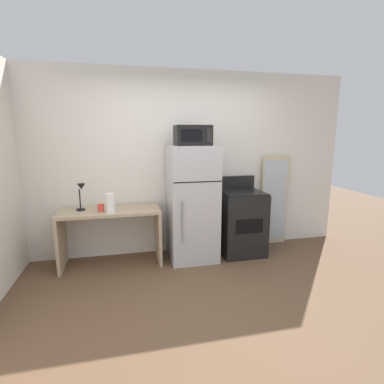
{
  "coord_description": "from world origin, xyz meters",
  "views": [
    {
      "loc": [
        -0.82,
        -2.5,
        1.72
      ],
      "look_at": [
        0.01,
        1.1,
        0.99
      ],
      "focal_mm": 27.46,
      "sensor_mm": 36.0,
      "label": 1
    }
  ],
  "objects_px": {
    "desk_lamp": "(81,192)",
    "paper_towel_roll": "(110,203)",
    "oven_range": "(241,222)",
    "coffee_mug": "(101,208)",
    "microwave": "(193,135)",
    "leaning_mirror": "(274,200)",
    "desk": "(111,225)",
    "refrigerator": "(192,203)"
  },
  "relations": [
    {
      "from": "coffee_mug",
      "to": "oven_range",
      "type": "xyz_separation_m",
      "value": [
        1.93,
        0.03,
        -0.33
      ]
    },
    {
      "from": "desk_lamp",
      "to": "leaning_mirror",
      "type": "distance_m",
      "value": 2.85
    },
    {
      "from": "desk_lamp",
      "to": "coffee_mug",
      "type": "height_order",
      "value": "desk_lamp"
    },
    {
      "from": "oven_range",
      "to": "paper_towel_roll",
      "type": "bearing_deg",
      "value": -176.51
    },
    {
      "from": "desk",
      "to": "microwave",
      "type": "distance_m",
      "value": 1.61
    },
    {
      "from": "desk",
      "to": "microwave",
      "type": "height_order",
      "value": "microwave"
    },
    {
      "from": "paper_towel_roll",
      "to": "desk_lamp",
      "type": "bearing_deg",
      "value": 154.52
    },
    {
      "from": "desk",
      "to": "desk_lamp",
      "type": "relative_size",
      "value": 3.67
    },
    {
      "from": "coffee_mug",
      "to": "oven_range",
      "type": "height_order",
      "value": "oven_range"
    },
    {
      "from": "desk",
      "to": "oven_range",
      "type": "bearing_deg",
      "value": -0.94
    },
    {
      "from": "paper_towel_roll",
      "to": "microwave",
      "type": "xyz_separation_m",
      "value": [
        1.08,
        0.07,
        0.83
      ]
    },
    {
      "from": "microwave",
      "to": "desk_lamp",
      "type": "bearing_deg",
      "value": 176.01
    },
    {
      "from": "coffee_mug",
      "to": "leaning_mirror",
      "type": "bearing_deg",
      "value": 6.38
    },
    {
      "from": "coffee_mug",
      "to": "refrigerator",
      "type": "bearing_deg",
      "value": 0.82
    },
    {
      "from": "coffee_mug",
      "to": "microwave",
      "type": "relative_size",
      "value": 0.21
    },
    {
      "from": "desk_lamp",
      "to": "desk",
      "type": "bearing_deg",
      "value": -5.44
    },
    {
      "from": "leaning_mirror",
      "to": "paper_towel_roll",
      "type": "bearing_deg",
      "value": -171.57
    },
    {
      "from": "desk",
      "to": "coffee_mug",
      "type": "bearing_deg",
      "value": -148.53
    },
    {
      "from": "paper_towel_roll",
      "to": "refrigerator",
      "type": "distance_m",
      "value": 1.09
    },
    {
      "from": "leaning_mirror",
      "to": "oven_range",
      "type": "bearing_deg",
      "value": -158.75
    },
    {
      "from": "desk_lamp",
      "to": "microwave",
      "type": "xyz_separation_m",
      "value": [
        1.44,
        -0.1,
        0.71
      ]
    },
    {
      "from": "oven_range",
      "to": "coffee_mug",
      "type": "bearing_deg",
      "value": -179.0
    },
    {
      "from": "microwave",
      "to": "leaning_mirror",
      "type": "height_order",
      "value": "microwave"
    },
    {
      "from": "paper_towel_roll",
      "to": "leaning_mirror",
      "type": "xyz_separation_m",
      "value": [
        2.46,
        0.37,
        -0.17
      ]
    },
    {
      "from": "paper_towel_roll",
      "to": "leaning_mirror",
      "type": "distance_m",
      "value": 2.5
    },
    {
      "from": "desk",
      "to": "coffee_mug",
      "type": "height_order",
      "value": "coffee_mug"
    },
    {
      "from": "desk_lamp",
      "to": "paper_towel_roll",
      "type": "relative_size",
      "value": 1.47
    },
    {
      "from": "desk_lamp",
      "to": "coffee_mug",
      "type": "bearing_deg",
      "value": -21.91
    },
    {
      "from": "leaning_mirror",
      "to": "coffee_mug",
      "type": "bearing_deg",
      "value": -173.62
    },
    {
      "from": "coffee_mug",
      "to": "paper_towel_roll",
      "type": "distance_m",
      "value": 0.16
    },
    {
      "from": "paper_towel_roll",
      "to": "oven_range",
      "type": "relative_size",
      "value": 0.22
    },
    {
      "from": "coffee_mug",
      "to": "refrigerator",
      "type": "xyz_separation_m",
      "value": [
        1.2,
        0.02,
        -0.01
      ]
    },
    {
      "from": "coffee_mug",
      "to": "leaning_mirror",
      "type": "height_order",
      "value": "leaning_mirror"
    },
    {
      "from": "desk_lamp",
      "to": "oven_range",
      "type": "relative_size",
      "value": 0.32
    },
    {
      "from": "desk_lamp",
      "to": "leaning_mirror",
      "type": "bearing_deg",
      "value": 3.9
    },
    {
      "from": "paper_towel_roll",
      "to": "refrigerator",
      "type": "relative_size",
      "value": 0.15
    },
    {
      "from": "paper_towel_roll",
      "to": "oven_range",
      "type": "distance_m",
      "value": 1.85
    },
    {
      "from": "desk_lamp",
      "to": "paper_towel_roll",
      "type": "bearing_deg",
      "value": -25.48
    },
    {
      "from": "coffee_mug",
      "to": "paper_towel_roll",
      "type": "xyz_separation_m",
      "value": [
        0.12,
        -0.08,
        0.07
      ]
    },
    {
      "from": "desk",
      "to": "refrigerator",
      "type": "height_order",
      "value": "refrigerator"
    },
    {
      "from": "refrigerator",
      "to": "oven_range",
      "type": "relative_size",
      "value": 1.43
    },
    {
      "from": "desk",
      "to": "microwave",
      "type": "bearing_deg",
      "value": -3.53
    }
  ]
}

